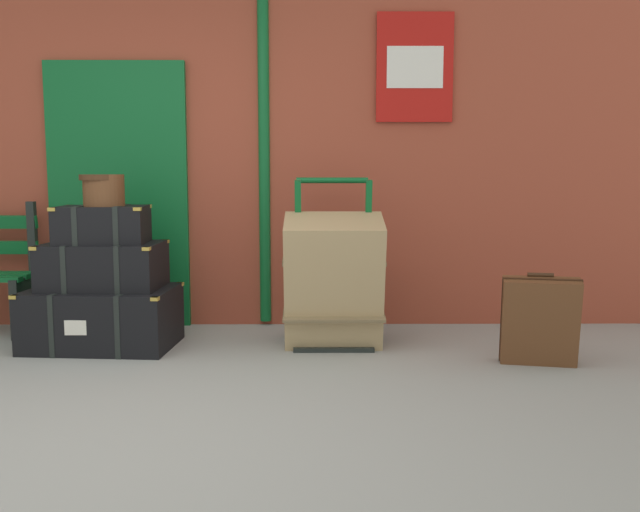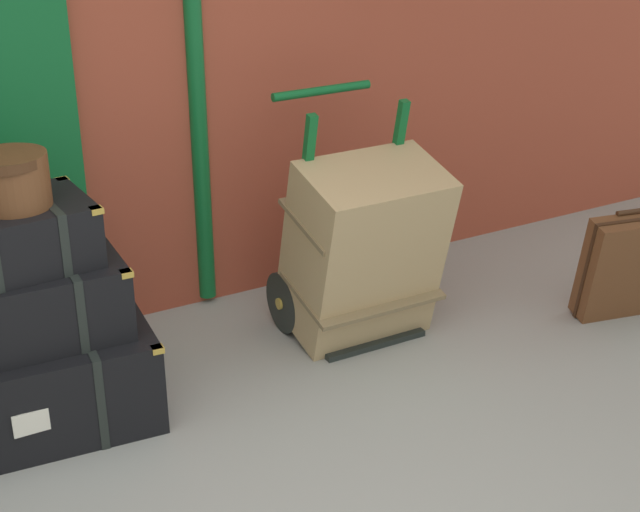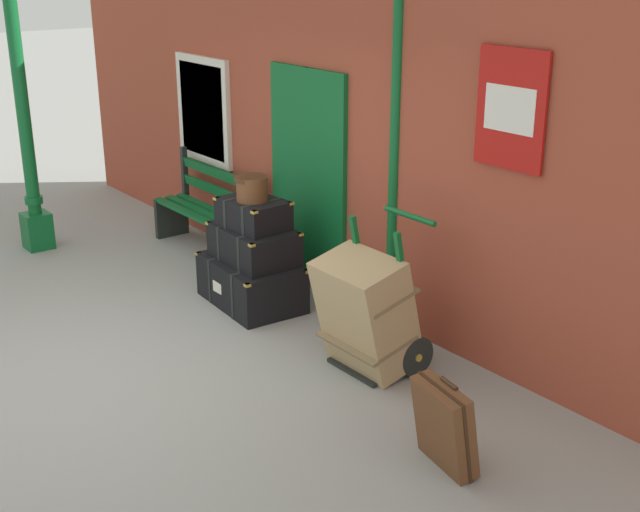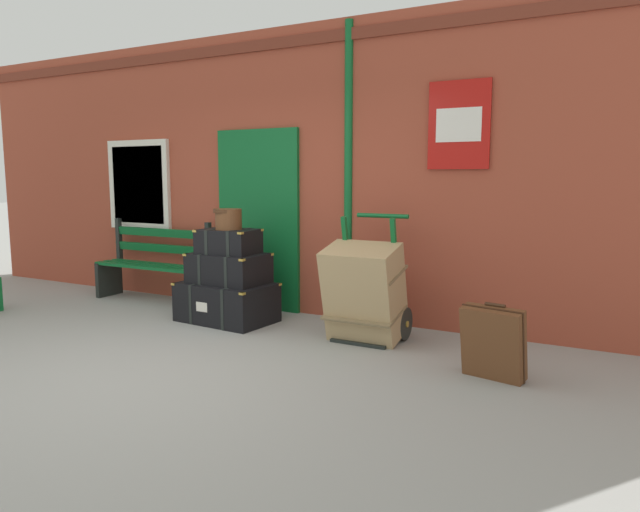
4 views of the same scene
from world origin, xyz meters
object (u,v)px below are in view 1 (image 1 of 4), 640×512
object	(u,v)px
porters_trolley	(333,305)
large_brown_trunk	(333,280)
steamer_trunk_middle	(104,265)
round_hatbox	(103,188)
steamer_trunk_top	(103,224)
steamer_trunk_base	(103,318)
suitcase_brown	(540,321)

from	to	relation	value
porters_trolley	large_brown_trunk	xyz separation A→B (m)	(-0.00, -0.17, 0.21)
steamer_trunk_middle	porters_trolley	world-z (taller)	porters_trolley
round_hatbox	porters_trolley	distance (m)	1.82
steamer_trunk_top	porters_trolley	world-z (taller)	porters_trolley
round_hatbox	porters_trolley	xyz separation A→B (m)	(1.60, 0.14, -0.85)
round_hatbox	steamer_trunk_base	bearing A→B (deg)	-165.15
porters_trolley	suitcase_brown	size ratio (longest dim) A/B	2.00
porters_trolley	suitcase_brown	world-z (taller)	porters_trolley
suitcase_brown	round_hatbox	bearing A→B (deg)	170.14
porters_trolley	suitcase_brown	xyz separation A→B (m)	(1.30, -0.65, 0.02)
steamer_trunk_top	large_brown_trunk	xyz separation A→B (m)	(1.62, -0.05, -0.39)
steamer_trunk_base	steamer_trunk_middle	distance (m)	0.37
steamer_trunk_base	large_brown_trunk	world-z (taller)	large_brown_trunk
steamer_trunk_top	steamer_trunk_base	bearing A→B (deg)	-119.43
round_hatbox	porters_trolley	world-z (taller)	round_hatbox
suitcase_brown	porters_trolley	bearing A→B (deg)	153.64
steamer_trunk_top	suitcase_brown	distance (m)	3.03
large_brown_trunk	steamer_trunk_base	bearing A→B (deg)	179.19
steamer_trunk_top	suitcase_brown	size ratio (longest dim) A/B	1.07
steamer_trunk_base	porters_trolley	bearing A→B (deg)	5.29
steamer_trunk_middle	suitcase_brown	world-z (taller)	steamer_trunk_middle
steamer_trunk_base	porters_trolley	xyz separation A→B (m)	(1.64, 0.15, 0.06)
steamer_trunk_top	round_hatbox	size ratio (longest dim) A/B	2.11
steamer_trunk_top	large_brown_trunk	size ratio (longest dim) A/B	0.67
steamer_trunk_base	steamer_trunk_middle	xyz separation A→B (m)	(0.01, 0.03, 0.37)
round_hatbox	suitcase_brown	xyz separation A→B (m)	(2.90, -0.50, -0.84)
porters_trolley	suitcase_brown	distance (m)	1.46
steamer_trunk_middle	round_hatbox	size ratio (longest dim) A/B	2.74
steamer_trunk_middle	suitcase_brown	size ratio (longest dim) A/B	1.39
steamer_trunk_middle	suitcase_brown	bearing A→B (deg)	-10.17
steamer_trunk_middle	porters_trolley	distance (m)	1.66
round_hatbox	large_brown_trunk	distance (m)	1.73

